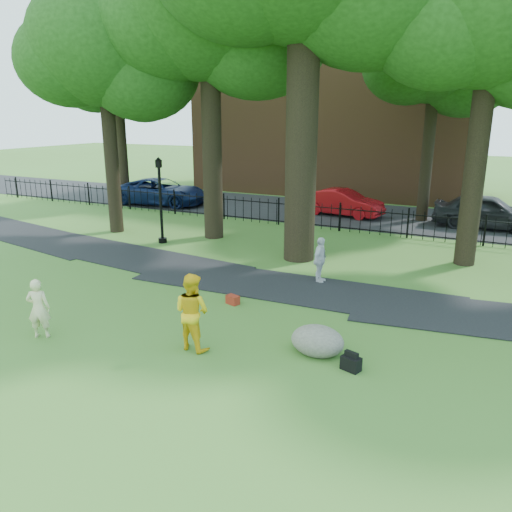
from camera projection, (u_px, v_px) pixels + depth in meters
The scene contains 16 objects.
ground at pixel (194, 330), 12.28m from camera, with size 120.00×120.00×0.00m, color #436D26.
footpath at pixel (292, 288), 15.22m from camera, with size 36.00×2.60×0.03m, color black.
street at pixel (362, 215), 26.07m from camera, with size 80.00×7.00×0.02m, color black.
iron_fence at pixel (340, 218), 22.46m from camera, with size 44.00×0.04×1.20m.
brick_building at pixel (339, 100), 33.01m from camera, with size 18.00×8.00×12.00m, color brown.
tree_row at pixel (333, 22), 17.05m from camera, with size 26.82×7.96×12.42m.
woman at pixel (39, 308), 11.73m from camera, with size 0.53×0.35×1.46m, color beige.
man at pixel (192, 312), 11.13m from camera, with size 0.86×0.67×1.78m, color yellow.
pedestrian at pixel (320, 260), 15.58m from camera, with size 0.85×0.36×1.46m, color silver.
boulder at pixel (318, 339), 11.03m from camera, with size 1.20×0.90×0.70m, color #635E52.
lamppost at pixel (161, 202), 20.13m from camera, with size 0.35×0.35×3.49m.
backpack at pixel (351, 363), 10.35m from camera, with size 0.40×0.25×0.30m, color black.
red_bag at pixel (233, 300), 13.95m from camera, with size 0.36×0.23×0.25m, color maroon.
red_sedan at pixel (343, 203), 25.78m from camera, with size 1.46×4.18×1.38m, color #A80C12.
navy_van at pixel (161, 192), 28.93m from camera, with size 2.51×5.44×1.51m, color #0E1D48.
grey_car at pixel (487, 211), 22.91m from camera, with size 1.88×4.68×1.59m, color black.
Camera 1 is at (6.35, -9.46, 5.16)m, focal length 35.00 mm.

